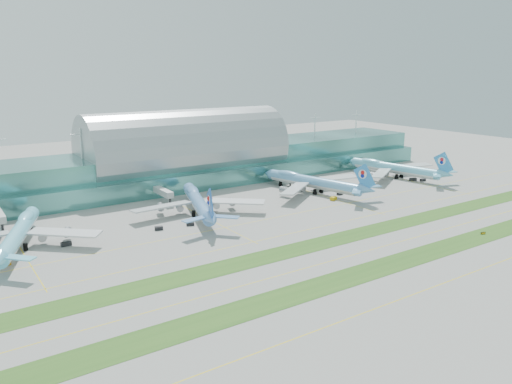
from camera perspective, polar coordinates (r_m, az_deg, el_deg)
ground at (r=198.56m, az=8.94°, el=-5.69°), size 700.00×700.00×0.00m
terminal at (r=299.01m, az=-7.94°, el=3.79°), size 340.00×69.10×36.00m
grass_strip_near at (r=180.51m, az=15.03°, el=-8.02°), size 420.00×12.00×0.08m
grass_strip_far at (r=199.92m, az=8.55°, el=-5.52°), size 420.00×12.00×0.08m
taxiline_a at (r=169.30m, az=20.18°, el=-9.93°), size 420.00×0.35×0.01m
taxiline_b at (r=189.24m, az=11.83°, el=-6.81°), size 420.00×0.35×0.01m
taxiline_c at (r=211.31m, az=5.63°, el=-4.37°), size 420.00×0.35×0.01m
taxiline_d at (r=227.85m, az=2.11°, el=-2.95°), size 420.00×0.35×0.01m
airliner_a at (r=208.93m, az=-25.52°, el=-4.20°), size 58.15×67.71×19.32m
airliner_b at (r=233.66m, az=-6.65°, el=-1.06°), size 59.79×69.43×19.65m
airliner_c at (r=274.61m, az=6.42°, el=1.24°), size 63.38×73.02×20.29m
airliner_d at (r=323.03m, az=15.45°, el=2.71°), size 63.13×72.39×19.99m
gse_a at (r=193.84m, az=-26.82°, el=-7.32°), size 4.25×2.54×1.55m
gse_b at (r=205.15m, az=-20.87°, el=-5.57°), size 3.91×1.79×1.64m
gse_c at (r=214.38m, az=-11.04°, el=-4.08°), size 3.67×2.62×1.55m
gse_d at (r=218.23m, az=-7.52°, el=-3.62°), size 3.69×2.77×1.50m
gse_e at (r=260.75m, az=8.85°, el=-0.73°), size 4.09×3.08×1.78m
gse_f at (r=272.41m, az=9.56°, el=-0.18°), size 3.42×1.90×1.36m
gse_g at (r=318.21m, az=18.53°, el=1.33°), size 3.81×1.90×1.48m
gse_h at (r=317.22m, az=17.51°, el=1.39°), size 4.58×3.08×1.76m
taxiway_sign_east at (r=225.27m, az=24.52°, el=-4.31°), size 2.26×0.87×0.97m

